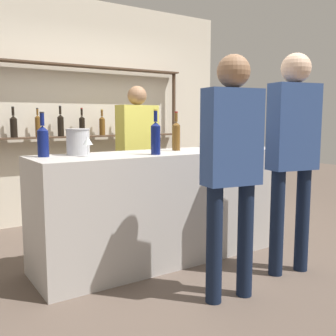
{
  "coord_description": "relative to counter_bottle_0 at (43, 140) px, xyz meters",
  "views": [
    {
      "loc": [
        -1.98,
        -2.99,
        1.31
      ],
      "look_at": [
        0.0,
        0.0,
        0.85
      ],
      "focal_mm": 42.0,
      "sensor_mm": 36.0,
      "label": 1
    }
  ],
  "objects": [
    {
      "name": "counter_bottle_1",
      "position": [
        1.23,
        -0.07,
        0.01
      ],
      "size": [
        0.07,
        0.07,
        0.37
      ],
      "color": "brown",
      "rests_on": "bar_counter"
    },
    {
      "name": "bar_counter",
      "position": [
        1.09,
        -0.15,
        -0.63
      ],
      "size": [
        2.47,
        0.67,
        1.0
      ],
      "primitive_type": "cube",
      "color": "#B7B2AD",
      "rests_on": "ground_plane"
    },
    {
      "name": "back_shelf",
      "position": [
        1.09,
        1.61,
        0.16
      ],
      "size": [
        2.58,
        0.18,
        1.96
      ],
      "color": "#4C3828",
      "rests_on": "ground_plane"
    },
    {
      "name": "customer_center",
      "position": [
        0.98,
        -1.11,
        -0.1
      ],
      "size": [
        0.43,
        0.24,
        1.74
      ],
      "rotation": [
        0.0,
        0.0,
        1.41
      ],
      "color": "#121C33",
      "rests_on": "ground_plane"
    },
    {
      "name": "customer_right",
      "position": [
        1.74,
        -1.02,
        -0.04
      ],
      "size": [
        0.44,
        0.26,
        1.82
      ],
      "rotation": [
        0.0,
        0.0,
        1.37
      ],
      "color": "#121C33",
      "rests_on": "ground_plane"
    },
    {
      "name": "ground_plane",
      "position": [
        1.09,
        -0.15,
        -1.14
      ],
      "size": [
        16.0,
        16.0,
        0.0
      ],
      "primitive_type": "plane",
      "color": "brown"
    },
    {
      "name": "back_wall",
      "position": [
        1.09,
        1.79,
        0.26
      ],
      "size": [
        4.07,
        0.12,
        2.8
      ],
      "primitive_type": "cube",
      "color": "beige",
      "rests_on": "ground_plane"
    },
    {
      "name": "counter_bottle_2",
      "position": [
        0.85,
        -0.32,
        0.01
      ],
      "size": [
        0.08,
        0.08,
        0.38
      ],
      "color": "#0F1956",
      "rests_on": "bar_counter"
    },
    {
      "name": "counter_bottle_4",
      "position": [
        1.8,
        0.07,
        -0.0
      ],
      "size": [
        0.08,
        0.08,
        0.35
      ],
      "color": "#0F1956",
      "rests_on": "bar_counter"
    },
    {
      "name": "counter_bottle_3",
      "position": [
        2.0,
        -0.21,
        0.0
      ],
      "size": [
        0.07,
        0.07,
        0.36
      ],
      "color": "brown",
      "rests_on": "bar_counter"
    },
    {
      "name": "counter_bottle_0",
      "position": [
        0.0,
        0.0,
        0.0
      ],
      "size": [
        0.09,
        0.09,
        0.36
      ],
      "color": "#0F1956",
      "rests_on": "bar_counter"
    },
    {
      "name": "ice_bucket",
      "position": [
        0.29,
        0.01,
        -0.02
      ],
      "size": [
        0.2,
        0.2,
        0.22
      ],
      "color": "#B2B2B7",
      "rests_on": "bar_counter"
    },
    {
      "name": "wine_glass",
      "position": [
        0.3,
        -0.19,
        -0.01
      ],
      "size": [
        0.08,
        0.08,
        0.16
      ],
      "color": "silver",
      "rests_on": "bar_counter"
    },
    {
      "name": "server_behind_counter",
      "position": [
        1.34,
        0.86,
        -0.16
      ],
      "size": [
        0.48,
        0.24,
        1.67
      ],
      "rotation": [
        0.0,
        0.0,
        -1.5
      ],
      "color": "brown",
      "rests_on": "ground_plane"
    }
  ]
}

